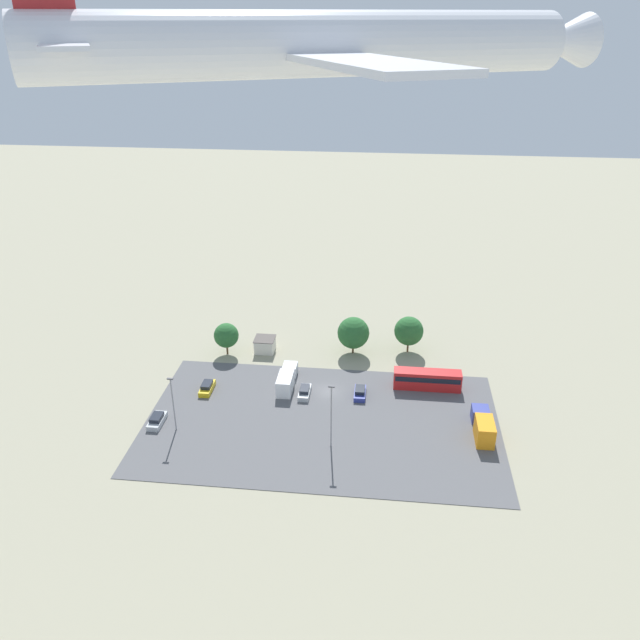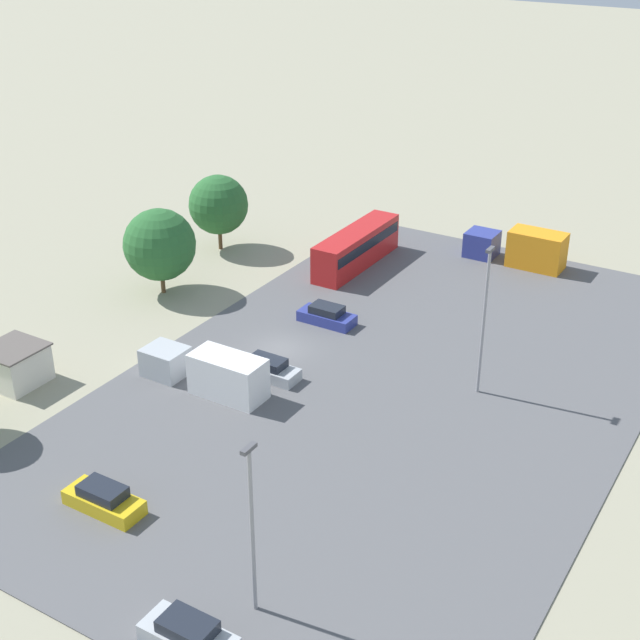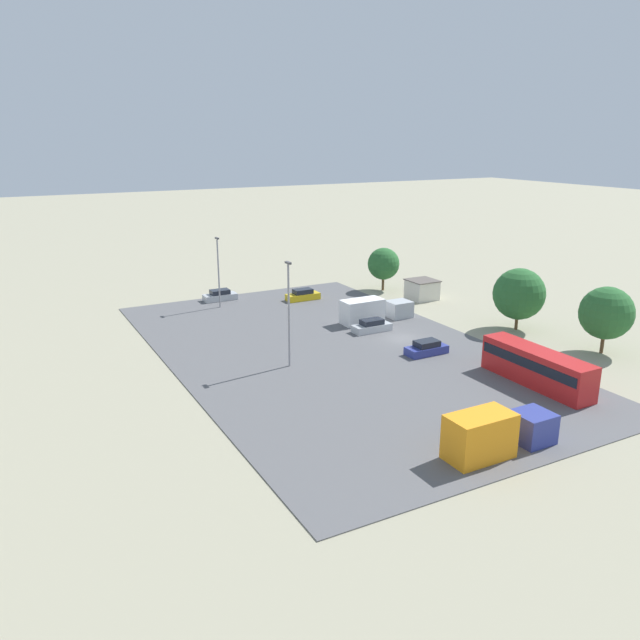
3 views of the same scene
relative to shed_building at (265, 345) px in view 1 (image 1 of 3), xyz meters
The scene contains 16 objects.
ground_plane 18.02m from the shed_building, 135.85° to the left, with size 400.00×400.00×0.00m, color gray.
parking_lot_surface 24.90m from the shed_building, 121.24° to the left, with size 53.85×31.99×0.08m.
shed_building is the anchor object (origin of this frame).
bus 30.82m from the shed_building, 161.68° to the left, with size 11.11×2.54×3.19m.
parked_car_0 16.80m from the shed_building, 123.42° to the left, with size 1.75×4.50×1.41m.
parked_car_1 22.61m from the shed_building, 144.01° to the left, with size 1.85×4.34×1.42m.
parked_car_2 27.21m from the shed_building, 63.68° to the left, with size 1.88×4.42×1.44m.
parked_car_3 16.13m from the shed_building, 64.34° to the left, with size 1.79×4.52×1.49m.
parked_truck_0 13.15m from the shed_building, 116.77° to the left, with size 2.41×9.15×2.82m.
parked_truck_1 42.85m from the shed_building, 149.46° to the left, with size 2.56×8.68×3.20m.
tree_near_shed 7.36m from the shed_building, 15.45° to the left, with size 4.51×4.51×6.11m.
tree_apron_mid 26.59m from the shed_building, behind, with size 5.33×5.33×6.89m.
tree_apron_far 16.52m from the shed_building, behind, with size 5.81×5.81×7.08m.
light_pole_lot_centre 31.03m from the shed_building, 118.79° to the left, with size 0.90×0.28×10.15m.
light_pole_lot_edge 27.28m from the shed_building, 71.23° to the left, with size 0.90×0.28×9.01m.
airplane 81.54m from the shed_building, 106.65° to the left, with size 34.13×28.62×8.63m.
Camera 1 is at (-8.30, 87.07, 56.17)m, focal length 35.00 mm.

